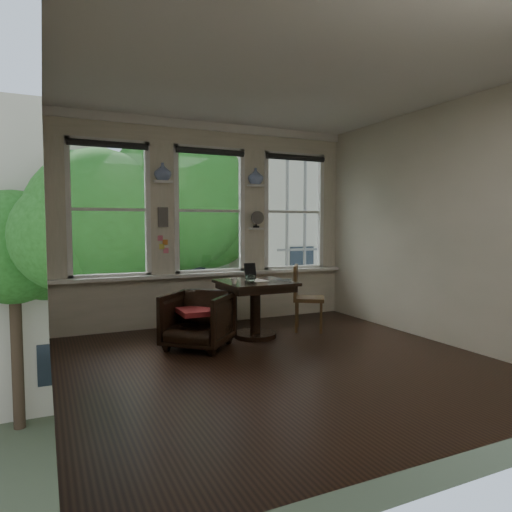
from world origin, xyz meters
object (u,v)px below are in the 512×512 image
table (255,309)px  mug (234,281)px  armchair_left (198,320)px  laptop (280,281)px  side_chair_right (309,298)px

table → mug: (-0.37, -0.17, 0.42)m
table → armchair_left: bearing=-167.3°
laptop → mug: mug is taller
armchair_left → laptop: bearing=43.4°
side_chair_right → mug: 1.28m
table → armchair_left: size_ratio=1.20×
table → mug: 0.58m
laptop → table: bearing=172.2°
armchair_left → mug: size_ratio=8.51×
side_chair_right → mug: side_chair_right is taller
table → laptop: size_ratio=3.01×
mug → side_chair_right: bearing=9.3°
side_chair_right → table: bearing=125.3°
table → side_chair_right: bearing=2.1°
laptop → mug: (-0.65, 0.01, 0.03)m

